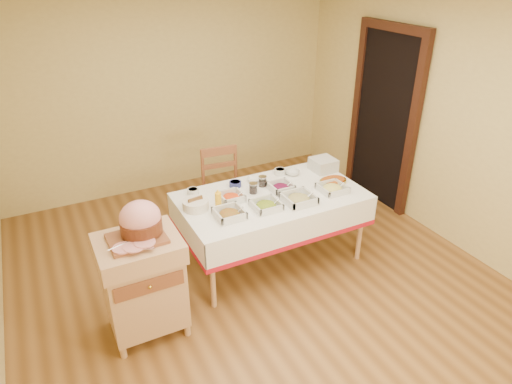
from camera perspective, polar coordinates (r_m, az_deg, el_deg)
room_shell at (r=3.90m, az=0.34°, el=3.85°), size 5.00×5.00×5.00m
doorway at (r=5.88m, az=15.75°, el=9.13°), size 0.09×1.10×2.20m
dining_table at (r=4.58m, az=1.92°, el=-2.16°), size 1.82×1.02×0.76m
butcher_cart at (r=3.88m, az=-13.94°, el=-10.71°), size 0.65×0.55×0.91m
dining_chair at (r=5.11m, az=-4.01°, el=0.02°), size 0.49×0.47×1.00m
ham_on_board at (r=3.63m, az=-14.31°, el=-3.69°), size 0.46×0.43×0.30m
serving_dish_a at (r=4.12m, az=-3.34°, el=-2.72°), size 0.26×0.25×0.11m
serving_dish_b at (r=4.26m, az=1.27°, el=-1.67°), size 0.25×0.25×0.10m
serving_dish_c at (r=4.38m, az=5.37°, el=-0.84°), size 0.28×0.28×0.12m
serving_dish_d at (r=4.63m, az=9.54°, el=0.46°), size 0.26×0.26×0.10m
serving_dish_e at (r=4.40m, az=-3.11°, el=-0.62°), size 0.23×0.22×0.11m
serving_dish_f at (r=4.59m, az=3.14°, el=0.63°), size 0.23×0.22×0.11m
small_bowl_left at (r=4.56m, az=-7.88°, el=0.12°), size 0.11×0.11×0.05m
small_bowl_mid at (r=4.66m, az=-2.61°, el=1.05°), size 0.13×0.13×0.05m
small_bowl_right at (r=4.93m, az=3.02°, el=2.60°), size 0.12×0.12×0.06m
bowl_white_imported at (r=4.77m, az=-0.22°, el=1.55°), size 0.19×0.19×0.03m
bowl_small_imported at (r=4.93m, az=4.59°, el=2.44°), size 0.20×0.20×0.05m
preserve_jar_left at (r=4.52m, az=-0.35°, el=0.44°), size 0.09×0.09×0.11m
preserve_jar_right at (r=4.66m, az=0.84°, el=1.30°), size 0.09×0.09×0.11m
mustard_bottle at (r=4.26m, az=-4.75°, el=-0.90°), size 0.06×0.06×0.19m
bread_basket at (r=4.28m, az=-7.55°, el=-1.55°), size 0.24×0.24×0.11m
plate_stack at (r=5.05m, az=8.40°, el=3.42°), size 0.25×0.25×0.14m
brass_platter at (r=4.81m, az=9.60°, el=1.37°), size 0.30×0.22×0.04m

